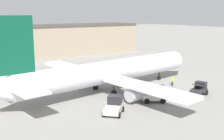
# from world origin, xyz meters

# --- Properties ---
(ground_plane) EXTENTS (400.00, 400.00, 0.00)m
(ground_plane) POSITION_xyz_m (0.00, 0.00, 0.00)
(ground_plane) COLOR gray
(airplane) EXTENTS (38.96, 32.54, 11.97)m
(airplane) POSITION_xyz_m (-1.05, -0.10, 3.24)
(airplane) COLOR silver
(airplane) RESTS_ON ground_plane
(ground_crew_worker) EXTENTS (0.37, 0.37, 1.70)m
(ground_crew_worker) POSITION_xyz_m (10.26, -3.42, 0.91)
(ground_crew_worker) COLOR #1E2338
(ground_crew_worker) RESTS_ON ground_plane
(baggage_tug) EXTENTS (3.72, 3.60, 2.11)m
(baggage_tug) POSITION_xyz_m (-5.72, -8.42, 0.98)
(baggage_tug) COLOR beige
(baggage_tug) RESTS_ON ground_plane
(belt_loader_truck) EXTENTS (2.99, 2.64, 1.97)m
(belt_loader_truck) POSITION_xyz_m (9.46, -9.55, 0.96)
(belt_loader_truck) COLOR #2D2D33
(belt_loader_truck) RESTS_ON ground_plane
(pushback_tug) EXTENTS (3.72, 3.39, 2.25)m
(pushback_tug) POSITION_xyz_m (1.77, -8.02, 1.05)
(pushback_tug) COLOR silver
(pushback_tug) RESTS_ON ground_plane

